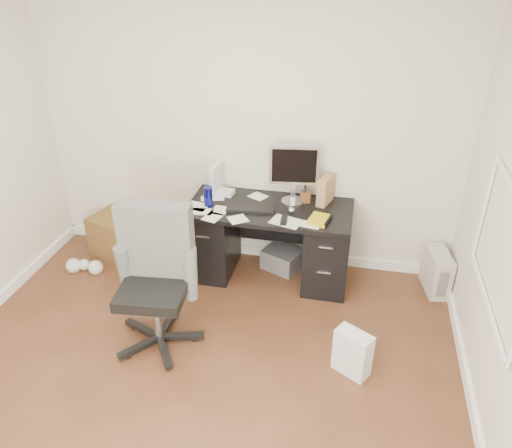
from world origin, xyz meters
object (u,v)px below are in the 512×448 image
(keyboard, at_px, (250,208))
(pc_tower, at_px, (437,272))
(desk, at_px, (269,240))
(lcd_monitor, at_px, (294,174))
(office_chair, at_px, (153,283))
(wicker_basket, at_px, (117,234))

(keyboard, distance_m, pc_tower, 1.82)
(desk, xyz_separation_m, lcd_monitor, (0.19, 0.14, 0.63))
(desk, distance_m, office_chair, 1.32)
(keyboard, distance_m, wicker_basket, 1.57)
(desk, bearing_deg, wicker_basket, 177.10)
(lcd_monitor, height_order, wicker_basket, lcd_monitor)
(desk, xyz_separation_m, pc_tower, (1.56, 0.10, -0.20))
(office_chair, distance_m, pc_tower, 2.59)
(desk, height_order, keyboard, keyboard)
(lcd_monitor, bearing_deg, desk, -151.71)
(desk, xyz_separation_m, office_chair, (-0.70, -1.11, 0.18))
(keyboard, xyz_separation_m, office_chair, (-0.54, -1.03, -0.18))
(pc_tower, bearing_deg, wicker_basket, 169.60)
(lcd_monitor, xyz_separation_m, wicker_basket, (-1.81, -0.06, -0.82))
(desk, relative_size, office_chair, 1.29)
(lcd_monitor, bearing_deg, pc_tower, -8.85)
(lcd_monitor, bearing_deg, wicker_basket, 174.44)
(pc_tower, relative_size, wicker_basket, 0.91)
(pc_tower, bearing_deg, office_chair, -162.51)
(desk, xyz_separation_m, keyboard, (-0.16, -0.08, 0.36))
(desk, height_order, lcd_monitor, lcd_monitor)
(office_chair, relative_size, wicker_basket, 2.70)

